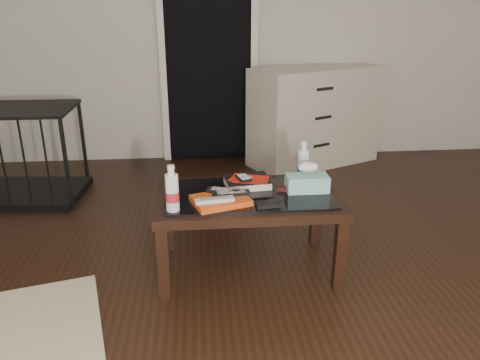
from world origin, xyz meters
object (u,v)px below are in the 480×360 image
Objects in this scene: textbook at (247,182)px; dresser at (315,116)px; water_bottle_left at (172,188)px; tissue_box at (307,183)px; pet_crate at (20,169)px; coffee_table at (248,204)px; water_bottle_right at (303,162)px.

dresser is at bearing 57.86° from textbook.
dresser is 5.20× the size of textbook.
water_bottle_left is 0.76m from tissue_box.
pet_crate is (-2.47, -0.63, -0.22)m from dresser.
water_bottle_right reaches higher than coffee_table.
water_bottle_left reaches higher than textbook.
textbook is at bearing 86.81° from coffee_table.
water_bottle_left is at bearing -150.60° from textbook.
dresser is at bearing 74.32° from tissue_box.
water_bottle_right is at bearing 86.70° from tissue_box.
coffee_table is 4.00× the size of textbook.
water_bottle_right is 0.16m from tissue_box.
dresser is 5.46× the size of water_bottle_left.
pet_crate is at bearing 152.06° from water_bottle_right.
dresser is 1.91m from textbook.
pet_crate reaches higher than tissue_box.
water_bottle_left is at bearing -155.19° from water_bottle_right.
pet_crate is 1.99m from textbook.
tissue_box reaches higher than textbook.
dresser is (0.82, 1.83, 0.05)m from coffee_table.
dresser reaches higher than water_bottle_right.
coffee_table is 2.04m from pet_crate.
coffee_table is 0.41m from water_bottle_right.
tissue_box is at bearing 0.11° from coffee_table.
water_bottle_right is at bearing -131.14° from dresser.
tissue_box is at bearing -130.11° from dresser.
water_bottle_left is (-0.40, -0.19, 0.18)m from coffee_table.
dresser is 2.56m from pet_crate.
textbook is at bearing -140.29° from dresser.
coffee_table is 0.34m from tissue_box.
pet_crate is at bearing 143.95° from coffee_table.
water_bottle_right is 1.03× the size of tissue_box.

